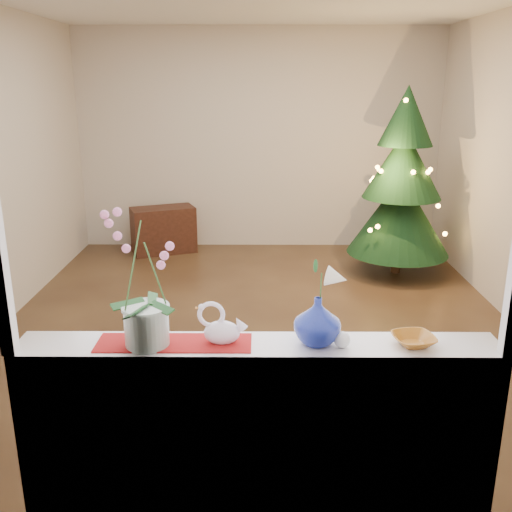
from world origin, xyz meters
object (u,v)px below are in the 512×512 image
at_px(blue_vase, 317,317).
at_px(paperweight, 342,340).
at_px(amber_dish, 414,341).
at_px(orchid_pot, 144,279).
at_px(side_table, 163,230).
at_px(xmas_tree, 402,183).
at_px(swan, 222,324).

relative_size(blue_vase, paperweight, 3.42).
bearing_deg(amber_dish, paperweight, -175.58).
bearing_deg(blue_vase, orchid_pot, -178.23).
bearing_deg(side_table, xmas_tree, -37.88).
distance_m(paperweight, amber_dish, 0.33).
distance_m(blue_vase, xmas_tree, 3.95).
bearing_deg(blue_vase, paperweight, -19.69).
distance_m(blue_vase, side_table, 4.81).
bearing_deg(orchid_pot, swan, 3.95).
height_order(blue_vase, amber_dish, blue_vase).
xyz_separation_m(orchid_pot, blue_vase, (0.76, 0.02, -0.19)).
distance_m(orchid_pot, swan, 0.40).
xyz_separation_m(orchid_pot, side_table, (-0.69, 4.55, -0.95)).
xyz_separation_m(swan, paperweight, (0.54, -0.04, -0.06)).
bearing_deg(xmas_tree, orchid_pot, -118.42).
distance_m(amber_dish, side_table, 4.96).
bearing_deg(xmas_tree, blue_vase, -108.81).
bearing_deg(side_table, blue_vase, -93.96).
bearing_deg(orchid_pot, amber_dish, 0.48).
height_order(swan, side_table, swan).
bearing_deg(amber_dish, orchid_pot, -179.52).
xyz_separation_m(swan, amber_dish, (0.86, -0.01, -0.07)).
relative_size(swan, blue_vase, 0.88).
distance_m(swan, blue_vase, 0.43).
bearing_deg(xmas_tree, paperweight, -107.14).
distance_m(orchid_pot, side_table, 4.70).
relative_size(orchid_pot, side_table, 0.82).
relative_size(swan, xmas_tree, 0.11).
height_order(paperweight, amber_dish, paperweight).
xyz_separation_m(amber_dish, side_table, (-1.89, 4.54, -0.65)).
height_order(paperweight, xmas_tree, xmas_tree).
relative_size(orchid_pot, amber_dish, 3.92).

